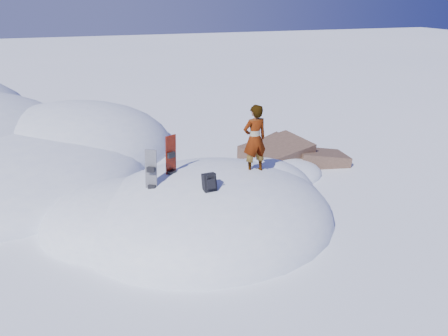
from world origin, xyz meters
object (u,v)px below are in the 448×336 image
object	(u,v)px
snowboard_red	(171,166)
backpack	(209,182)
person	(255,139)
snowboard_dark	(151,180)

from	to	relation	value
snowboard_red	backpack	world-z (taller)	snowboard_red
snowboard_red	backpack	size ratio (longest dim) A/B	3.34
snowboard_red	person	world-z (taller)	person
backpack	person	distance (m)	1.91
snowboard_red	backpack	bearing A→B (deg)	-89.56
snowboard_red	backpack	distance (m)	1.45
snowboard_dark	backpack	bearing A→B (deg)	-0.04
backpack	person	bearing A→B (deg)	27.05
snowboard_dark	backpack	xyz separation A→B (m)	(1.27, -0.77, 0.07)
snowboard_dark	backpack	world-z (taller)	snowboard_dark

